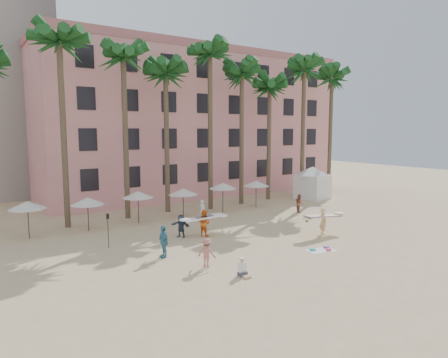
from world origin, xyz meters
name	(u,v)px	position (x,y,z in m)	size (l,w,h in m)	color
ground	(295,252)	(0.00, 0.00, 0.00)	(120.00, 120.00, 0.00)	#D1B789
pink_hotel	(188,126)	(7.00, 26.00, 8.00)	(35.00, 14.00, 16.00)	pink
palm_row	(183,68)	(0.51, 15.00, 12.97)	(44.40, 5.40, 16.30)	brown
umbrella_row	(162,193)	(-3.00, 12.50, 2.33)	(22.50, 2.70, 2.73)	#332B23
cabana	(313,180)	(15.31, 13.16, 2.07)	(5.28, 5.28, 3.50)	white
beach_towel	(322,250)	(1.66, -0.65, 0.03)	(1.97, 1.36, 0.14)	white
carrier_yellow	(323,220)	(4.64, 1.96, 1.08)	(3.30, 0.84, 1.94)	#DCAF7C
carrier_white	(204,222)	(-2.62, 6.39, 1.00)	(2.98, 1.12, 1.89)	orange
beachgoers	(215,226)	(-2.30, 5.51, 0.85)	(16.53, 10.88, 1.92)	brown
paddle	(108,226)	(-9.16, 7.30, 1.41)	(0.18, 0.04, 2.23)	black
seated_man	(243,270)	(-5.03, -1.42, 0.32)	(0.41, 0.72, 0.93)	#3F3F4C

